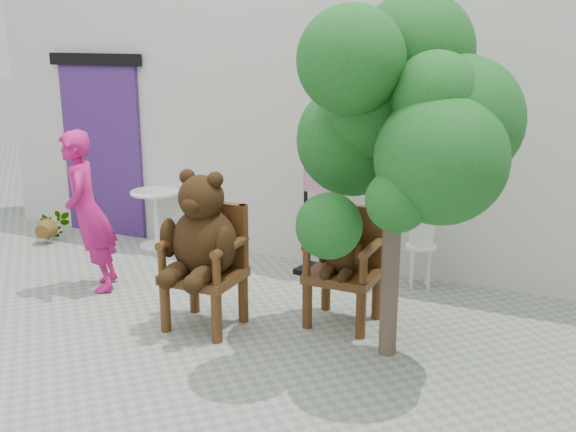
% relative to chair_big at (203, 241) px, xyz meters
% --- Properties ---
extents(ground_plane, '(60.00, 60.00, 0.00)m').
position_rel_chair_big_xyz_m(ground_plane, '(0.25, -0.57, -0.80)').
color(ground_plane, gray).
rests_on(ground_plane, ground).
extents(back_wall, '(9.00, 1.00, 3.00)m').
position_rel_chair_big_xyz_m(back_wall, '(0.25, 2.53, 0.70)').
color(back_wall, beige).
rests_on(back_wall, ground).
extents(doorway, '(1.40, 0.11, 2.33)m').
position_rel_chair_big_xyz_m(doorway, '(-2.75, 2.01, 0.36)').
color(doorway, '#402163').
rests_on(doorway, ground).
extents(chair_big, '(0.71, 0.75, 1.44)m').
position_rel_chair_big_xyz_m(chair_big, '(0.00, 0.00, 0.00)').
color(chair_big, '#3D220D').
rests_on(chair_big, ground).
extents(chair_small, '(0.61, 0.56, 1.06)m').
position_rel_chair_big_xyz_m(chair_small, '(1.10, 0.62, -0.17)').
color(chair_small, '#3D220D').
rests_on(chair_small, ground).
extents(person, '(0.66, 0.72, 1.64)m').
position_rel_chair_big_xyz_m(person, '(-1.54, 0.30, 0.02)').
color(person, '#BA1669').
rests_on(person, ground).
extents(cafe_table, '(0.60, 0.60, 0.70)m').
position_rel_chair_big_xyz_m(cafe_table, '(-1.79, 1.78, -0.36)').
color(cafe_table, white).
rests_on(cafe_table, ground).
extents(display_stand, '(0.51, 0.43, 1.51)m').
position_rel_chair_big_xyz_m(display_stand, '(0.41, 1.69, -0.22)').
color(display_stand, black).
rests_on(display_stand, ground).
extents(stool_bucket, '(0.32, 0.32, 1.45)m').
position_rel_chair_big_xyz_m(stool_bucket, '(1.51, 1.78, -0.16)').
color(stool_bucket, white).
rests_on(stool_bucket, ground).
extents(tree, '(1.86, 1.55, 2.88)m').
position_rel_chair_big_xyz_m(tree, '(1.69, 0.16, 1.18)').
color(tree, '#47352A').
rests_on(tree, ground).
extents(potted_plant, '(0.48, 0.44, 0.43)m').
position_rel_chair_big_xyz_m(potted_plant, '(-3.15, 1.39, -0.58)').
color(potted_plant, '#103E17').
rests_on(potted_plant, ground).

